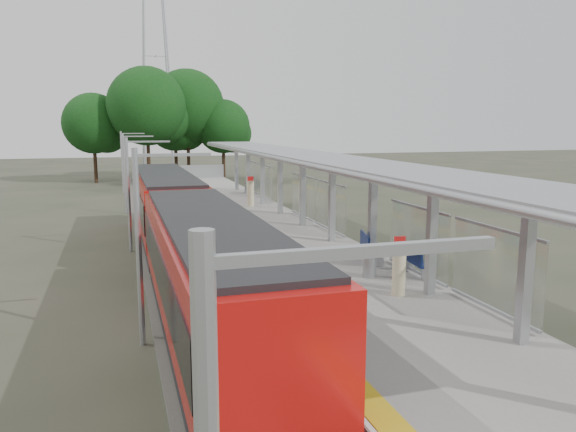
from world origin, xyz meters
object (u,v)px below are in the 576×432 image
Objects in this scene: bench_near at (416,260)px; litter_bin at (370,263)px; bench_mid at (368,247)px; train at (182,229)px; info_pillar_far at (251,193)px; info_pillar_near at (399,270)px; bench_far at (248,187)px.

bench_near is 1.55m from litter_bin.
bench_mid is at bearing 117.08° from bench_near.
train is 13.25m from info_pillar_far.
info_pillar_near is at bearing -51.37° from train.
info_pillar_far is 1.99× the size of litter_bin.
info_pillar_near is at bearing -91.04° from litter_bin.
info_pillar_near is (-1.24, -25.29, 0.27)m from bench_far.
info_pillar_near is (-0.79, -3.84, 0.19)m from bench_mid.
train is at bearing -97.06° from bench_far.
bench_far is 6.44m from info_pillar_far.
bench_far is 25.33m from info_pillar_near.
bench_near is 1.70× the size of litter_bin.
info_pillar_near reaches higher than bench_far.
train is 17.56× the size of bench_near.
bench_near is at bearing -55.32° from bench_mid.
train reaches higher than bench_far.
train is at bearing -120.71° from info_pillar_far.
train reaches higher than bench_mid.
info_pillar_far reaches higher than bench_mid.
train reaches higher than info_pillar_far.
info_pillar_far is at bearing 107.54° from bench_mid.
bench_far is 0.79× the size of info_pillar_far.
info_pillar_far is at bearing 102.12° from bench_near.
bench_far is at bearing 103.24° from bench_mid.
info_pillar_near is 0.96× the size of info_pillar_far.
info_pillar_far is 16.93m from litter_bin.
bench_far is at bearing 87.54° from info_pillar_near.
litter_bin is at bearing 175.24° from bench_near.
bench_near reaches higher than litter_bin.
info_pillar_far reaches higher than info_pillar_near.
train is 8.90m from info_pillar_near.
bench_mid is 15.17m from info_pillar_far.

